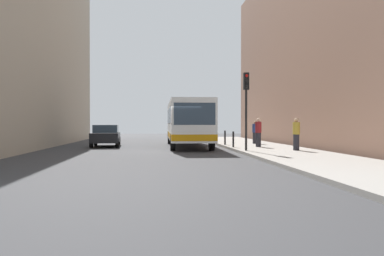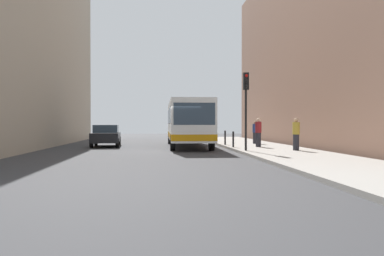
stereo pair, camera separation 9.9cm
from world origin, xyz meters
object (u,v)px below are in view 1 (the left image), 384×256
at_px(bollard_mid, 225,138).
at_px(pedestrian_far_sidewalk, 255,132).
at_px(traffic_light, 246,96).
at_px(pedestrian_near_signal, 296,134).
at_px(bollard_near, 233,139).
at_px(car_beside_bus, 106,135).
at_px(pedestrian_mid_sidewalk, 258,132).
at_px(bus, 188,121).

height_order(bollard_mid, pedestrian_far_sidewalk, pedestrian_far_sidewalk).
xyz_separation_m(traffic_light, pedestrian_far_sidewalk, (2.28, 7.19, -2.05)).
bearing_deg(pedestrian_near_signal, bollard_near, 75.81).
bearing_deg(bollard_near, pedestrian_near_signal, -47.41).
relative_size(traffic_light, pedestrian_near_signal, 2.37).
relative_size(traffic_light, pedestrian_far_sidewalk, 2.54).
relative_size(car_beside_bus, bollard_near, 4.73).
bearing_deg(pedestrian_mid_sidewalk, car_beside_bus, -47.89).
height_order(traffic_light, pedestrian_mid_sidewalk, traffic_light).
relative_size(car_beside_bus, pedestrian_far_sidewalk, 2.78).
distance_m(pedestrian_near_signal, pedestrian_mid_sidewalk, 3.53).
distance_m(bus, bollard_mid, 2.76).
bearing_deg(car_beside_bus, bollard_mid, 168.01).
distance_m(bus, pedestrian_mid_sidewalk, 5.17).
distance_m(traffic_light, bollard_mid, 6.33).
bearing_deg(bollard_mid, pedestrian_mid_sidewalk, -58.21).
bearing_deg(pedestrian_near_signal, bollard_mid, 58.53).
height_order(car_beside_bus, pedestrian_near_signal, pedestrian_near_signal).
relative_size(pedestrian_near_signal, pedestrian_mid_sidewalk, 0.98).
height_order(bus, traffic_light, traffic_light).
height_order(car_beside_bus, bollard_mid, car_beside_bus).
xyz_separation_m(car_beside_bus, pedestrian_mid_sidewalk, (9.64, -3.85, 0.25)).
distance_m(car_beside_bus, bollard_near, 9.04).
relative_size(bus, pedestrian_far_sidewalk, 6.84).
height_order(bollard_near, pedestrian_far_sidewalk, pedestrian_far_sidewalk).
height_order(bus, pedestrian_far_sidewalk, bus).
xyz_separation_m(bollard_mid, pedestrian_mid_sidewalk, (1.61, -2.60, 0.41)).
xyz_separation_m(car_beside_bus, bollard_mid, (8.04, -1.26, -0.16)).
bearing_deg(car_beside_bus, bus, 169.00).
bearing_deg(bus, bollard_mid, 169.63).
bearing_deg(pedestrian_far_sidewalk, car_beside_bus, -18.08).
relative_size(traffic_light, bollard_mid, 4.32).
distance_m(bollard_near, bollard_mid, 2.87).
bearing_deg(bus, traffic_light, 112.86).
relative_size(pedestrian_mid_sidewalk, pedestrian_far_sidewalk, 1.09).
bearing_deg(bollard_near, pedestrian_mid_sidewalk, 9.79).
bearing_deg(car_beside_bus, pedestrian_mid_sidewalk, 155.12).
relative_size(pedestrian_near_signal, pedestrian_far_sidewalk, 1.07).
bearing_deg(traffic_light, bollard_near, 91.92).
bearing_deg(pedestrian_near_signal, car_beside_bus, 89.72).
xyz_separation_m(traffic_light, bollard_mid, (-0.10, 5.86, -2.38)).
relative_size(car_beside_bus, bollard_mid, 4.73).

